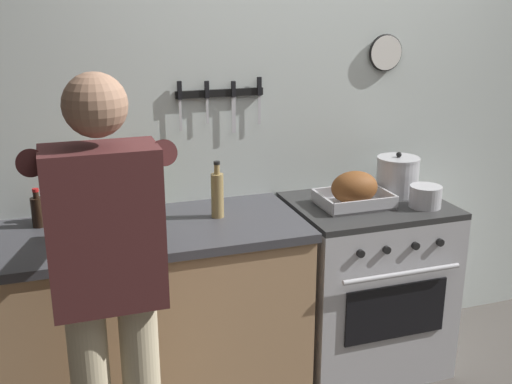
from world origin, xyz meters
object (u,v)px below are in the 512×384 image
(bottle_soy_sauce, at_px, (38,211))
(bottle_hot_sauce, at_px, (61,204))
(stove, at_px, (365,284))
(bottle_olive_oil, at_px, (148,187))
(person_cook, at_px, (108,276))
(roasting_pan, at_px, (354,190))
(bottle_cooking_oil, at_px, (80,197))
(bottle_vinegar, at_px, (217,194))
(saucepan, at_px, (425,196))
(cutting_board, at_px, (105,232))
(stock_pot, at_px, (397,176))

(bottle_soy_sauce, bearing_deg, bottle_hot_sauce, 29.78)
(stove, xyz_separation_m, bottle_olive_oil, (-1.07, 0.22, 0.57))
(person_cook, xyz_separation_m, bottle_hot_sauce, (-0.13, 0.80, 0.02))
(person_cook, height_order, bottle_hot_sauce, person_cook)
(roasting_pan, distance_m, bottle_soy_sauce, 1.48)
(bottle_hot_sauce, height_order, bottle_olive_oil, bottle_olive_oil)
(roasting_pan, bearing_deg, bottle_cooking_oil, 170.92)
(roasting_pan, bearing_deg, bottle_vinegar, 175.37)
(stove, relative_size, person_cook, 0.54)
(bottle_olive_oil, bearing_deg, bottle_hot_sauce, 179.36)
(bottle_cooking_oil, bearing_deg, saucepan, -11.74)
(stove, relative_size, cutting_board, 2.50)
(bottle_cooking_oil, bearing_deg, stove, -7.80)
(cutting_board, relative_size, bottle_cooking_oil, 1.30)
(stock_pot, relative_size, bottle_hot_sauce, 1.22)
(bottle_olive_oil, bearing_deg, bottle_vinegar, -32.59)
(person_cook, height_order, bottle_vinegar, person_cook)
(person_cook, xyz_separation_m, bottle_cooking_oil, (-0.04, 0.76, 0.06))
(bottle_soy_sauce, bearing_deg, stock_pot, -3.00)
(stock_pot, xyz_separation_m, cutting_board, (-1.50, -0.10, -0.09))
(stock_pot, height_order, bottle_cooking_oil, bottle_cooking_oil)
(bottle_vinegar, bearing_deg, bottle_olive_oil, 147.41)
(cutting_board, distance_m, bottle_hot_sauce, 0.31)
(roasting_pan, xyz_separation_m, bottle_vinegar, (-0.68, 0.06, 0.03))
(bottle_vinegar, bearing_deg, saucepan, -10.39)
(stove, distance_m, stock_pot, 0.59)
(bottle_vinegar, xyz_separation_m, bottle_olive_oil, (-0.29, 0.19, 0.01))
(cutting_board, distance_m, bottle_soy_sauce, 0.34)
(roasting_pan, distance_m, bottle_hot_sauce, 1.39)
(cutting_board, relative_size, bottle_olive_oil, 1.26)
(stock_pot, bearing_deg, bottle_hot_sauce, 174.83)
(person_cook, height_order, cutting_board, person_cook)
(cutting_board, bearing_deg, bottle_vinegar, 7.05)
(bottle_olive_oil, distance_m, bottle_soy_sauce, 0.51)
(roasting_pan, relative_size, stock_pot, 1.55)
(bottle_vinegar, xyz_separation_m, bottle_cooking_oil, (-0.61, 0.15, 0.00))
(stock_pot, distance_m, bottle_vinegar, 0.98)
(saucepan, distance_m, bottle_vinegar, 1.02)
(roasting_pan, distance_m, stock_pot, 0.31)
(person_cook, bearing_deg, cutting_board, -1.20)
(bottle_olive_oil, height_order, bottle_cooking_oil, bottle_olive_oil)
(person_cook, relative_size, bottle_hot_sauce, 8.93)
(bottle_hot_sauce, bearing_deg, bottle_soy_sauce, -150.22)
(roasting_pan, height_order, bottle_vinegar, bottle_vinegar)
(saucepan, xyz_separation_m, bottle_cooking_oil, (-1.61, 0.33, 0.06))
(stove, distance_m, bottle_olive_oil, 1.23)
(bottle_cooking_oil, bearing_deg, bottle_soy_sauce, -174.29)
(saucepan, bearing_deg, roasting_pan, 158.21)
(stock_pot, height_order, saucepan, stock_pot)
(stove, xyz_separation_m, bottle_cooking_oil, (-1.38, 0.19, 0.57))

